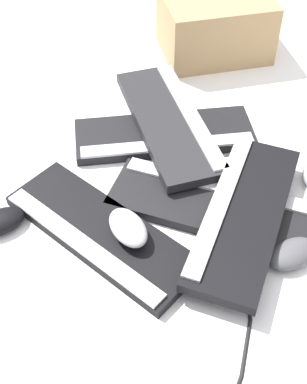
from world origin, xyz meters
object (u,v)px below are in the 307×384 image
Objects in this scene: keyboard_4 at (244,213)px; mouse_3 at (293,254)px; keyboard_2 at (100,232)px; keyboard_3 at (169,122)px; keyboard_1 at (164,135)px; mouse_5 at (128,228)px; keyboard_0 at (210,206)px; mouse_0 at (0,222)px; cardboard_box at (215,25)px.

mouse_3 is at bearing -15.62° from keyboard_4.
keyboard_2 is 0.36m from keyboard_3.
mouse_5 is (0.08, -0.33, 0.04)m from keyboard_1.
mouse_5 reaches higher than keyboard_2.
keyboard_2 is 0.40m from mouse_3.
keyboard_3 is at bearing -89.69° from mouse_3.
keyboard_1 is (-0.20, 0.16, 0.00)m from keyboard_0.
keyboard_0 is 1.00× the size of keyboard_4.
keyboard_0 is 0.25m from keyboard_1.
keyboard_0 is 0.20m from mouse_5.
mouse_0 reaches higher than keyboard_2.
mouse_3 is 0.36× the size of cardboard_box.
keyboard_2 is 4.20× the size of mouse_0.
keyboard_1 is at bearing -82.86° from cardboard_box.
keyboard_4 is at bearing -8.13° from keyboard_0.
cardboard_box reaches higher than mouse_0.
keyboard_4 is at bearing -35.63° from keyboard_3.
keyboard_4 is 4.14× the size of mouse_3.
keyboard_3 and keyboard_4 have the same top height.
cardboard_box reaches higher than keyboard_3.
keyboard_0 and keyboard_2 have the same top height.
keyboard_0 is at bearing -39.96° from keyboard_1.
mouse_5 reaches higher than mouse_0.
keyboard_3 is 0.92× the size of keyboard_4.
keyboard_1 is at bearing 93.82° from keyboard_2.
keyboard_0 and keyboard_1 have the same top height.
cardboard_box reaches higher than mouse_3.
keyboard_2 is 1.11× the size of keyboard_3.
keyboard_1 is at bearing 147.51° from keyboard_4.
keyboard_0 is 4.15× the size of mouse_5.
mouse_5 is at bearing -39.00° from mouse_3.
keyboard_3 reaches higher than keyboard_2.
mouse_0 is (-0.45, -0.24, -0.02)m from keyboard_4.
cardboard_box is at bearing -114.19° from mouse_3.
keyboard_4 is (0.08, -0.01, 0.03)m from keyboard_0.
keyboard_1 is 1.47× the size of cardboard_box.
keyboard_1 is at bearing 140.04° from keyboard_0.
keyboard_1 is 0.45m from mouse_3.
keyboard_1 is 0.04m from keyboard_3.
mouse_3 is at bearing 52.17° from mouse_5.
keyboard_2 is 4.20× the size of mouse_3.
keyboard_4 is 4.14× the size of mouse_0.
mouse_5 is at bearing -124.69° from keyboard_0.
keyboard_4 is 0.24m from mouse_5.
keyboard_3 is at bearing 144.37° from keyboard_4.
keyboard_4 is at bearing 32.93° from keyboard_2.
keyboard_1 is 0.98× the size of keyboard_4.
keyboard_4 is 0.69m from cardboard_box.
keyboard_1 and keyboard_2 have the same top height.
mouse_3 is 0.33m from mouse_5.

